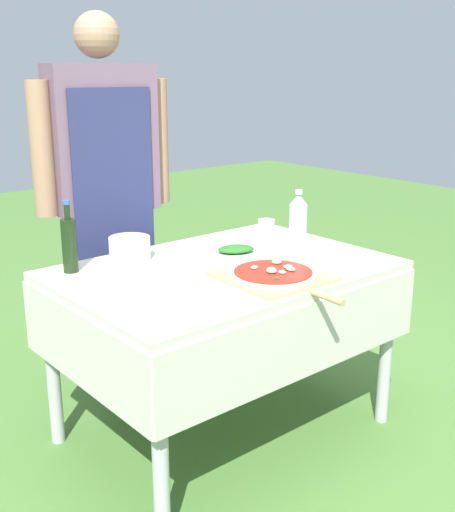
% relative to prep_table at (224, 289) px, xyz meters
% --- Properties ---
extents(ground_plane, '(12.00, 12.00, 0.00)m').
position_rel_prep_table_xyz_m(ground_plane, '(0.00, 0.00, -0.65)').
color(ground_plane, '#517F38').
extents(prep_table, '(1.31, 0.91, 0.74)m').
position_rel_prep_table_xyz_m(prep_table, '(0.00, 0.00, 0.00)').
color(prep_table, beige).
rests_on(prep_table, ground).
extents(person_cook, '(0.65, 0.27, 1.75)m').
position_rel_prep_table_xyz_m(person_cook, '(-0.12, 0.72, 0.38)').
color(person_cook, '#4C4C51').
rests_on(person_cook, ground).
extents(pizza_on_peel, '(0.38, 0.55, 0.05)m').
position_rel_prep_table_xyz_m(pizza_on_peel, '(0.05, -0.24, 0.11)').
color(pizza_on_peel, tan).
rests_on(pizza_on_peel, prep_table).
extents(oil_bottle, '(0.06, 0.06, 0.28)m').
position_rel_prep_table_xyz_m(oil_bottle, '(-0.50, 0.33, 0.21)').
color(oil_bottle, black).
rests_on(oil_bottle, prep_table).
extents(water_bottle, '(0.08, 0.08, 0.27)m').
position_rel_prep_table_xyz_m(water_bottle, '(0.38, -0.04, 0.22)').
color(water_bottle, silver).
rests_on(water_bottle, prep_table).
extents(herb_container, '(0.22, 0.19, 0.04)m').
position_rel_prep_table_xyz_m(herb_container, '(0.15, 0.10, 0.12)').
color(herb_container, silver).
rests_on(herb_container, prep_table).
extents(mixing_tub, '(0.17, 0.17, 0.10)m').
position_rel_prep_table_xyz_m(mixing_tub, '(-0.24, 0.32, 0.15)').
color(mixing_tub, silver).
rests_on(mixing_tub, prep_table).
extents(plate_stack, '(0.28, 0.28, 0.02)m').
position_rel_prep_table_xyz_m(plate_stack, '(-0.32, -0.02, 0.11)').
color(plate_stack, beige).
rests_on(plate_stack, prep_table).
extents(sauce_jar, '(0.08, 0.08, 0.09)m').
position_rel_prep_table_xyz_m(sauce_jar, '(0.43, 0.21, 0.14)').
color(sauce_jar, silver).
rests_on(sauce_jar, prep_table).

